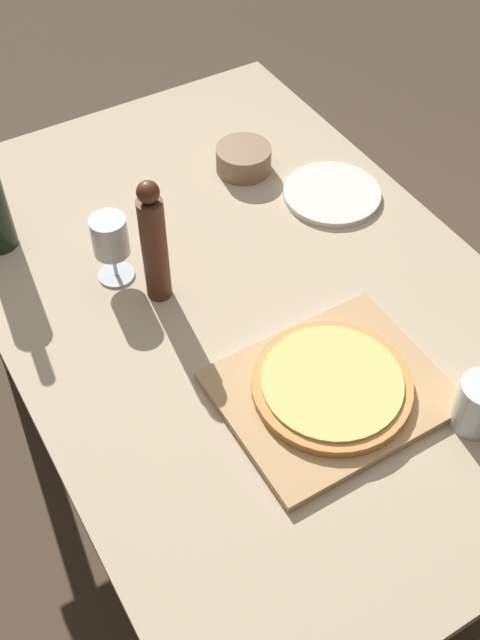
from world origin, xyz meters
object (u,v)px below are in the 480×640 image
object	(u,v)px
pepper_mill	(154,244)
small_bowl	(244,159)
wine_glass	(110,239)
pizza	(331,384)

from	to	relation	value
pepper_mill	small_bowl	xyz separation A→B (m)	(0.35, 0.26, -0.11)
pepper_mill	wine_glass	xyz separation A→B (m)	(-0.05, 0.09, -0.03)
pizza	wine_glass	size ratio (longest dim) A/B	1.89
pizza	wine_glass	world-z (taller)	wine_glass
pepper_mill	small_bowl	distance (m)	0.45
small_bowl	pizza	bearing A→B (deg)	-107.36
small_bowl	pepper_mill	bearing A→B (deg)	-143.52
pizza	small_bowl	world-z (taller)	small_bowl
pizza	pepper_mill	distance (m)	0.42
wine_glass	small_bowl	world-z (taller)	wine_glass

